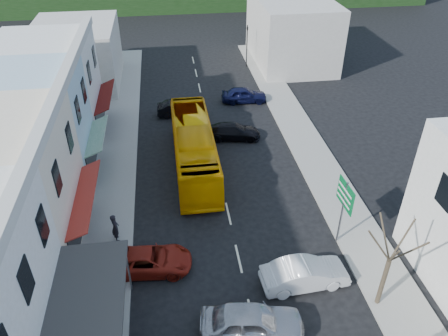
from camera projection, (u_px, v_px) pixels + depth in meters
ground at (239, 258)px, 24.85m from camera, size 120.00×120.00×0.00m
sidewalk_left at (116, 170)px, 32.13m from camera, size 3.00×52.00×0.15m
sidewalk_right at (312, 154)px, 33.86m from camera, size 3.00×52.00×0.15m
shopfront_row at (13, 169)px, 25.26m from camera, size 8.25×30.00×8.00m
distant_block_left at (77, 55)px, 43.90m from camera, size 8.00×10.00×6.00m
distant_block_right at (292, 31)px, 48.72m from camera, size 8.00×12.00×7.00m
bus at (194, 149)px, 31.76m from camera, size 2.54×11.61×3.10m
car_silver at (252, 324)px, 20.43m from camera, size 4.60×2.35×1.40m
car_white at (305, 275)px, 22.91m from camera, size 4.52×2.11×1.40m
car_red at (149, 260)px, 23.81m from camera, size 4.74×2.27×1.40m
car_black_near at (233, 131)px, 35.68m from camera, size 4.71×2.43×1.40m
car_navy_mid at (244, 95)px, 41.40m from camera, size 4.51×2.10×1.40m
car_black_far at (181, 108)px, 39.11m from camera, size 4.44×1.90×1.40m
pedestrian_left at (115, 228)px, 25.46m from camera, size 0.55×0.69×1.70m
direction_sign at (342, 213)px, 24.79m from camera, size 0.39×1.97×4.33m
street_tree at (389, 261)px, 20.48m from camera, size 2.90×2.90×6.23m
traffic_signal at (247, 46)px, 48.08m from camera, size 0.98×1.19×4.64m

